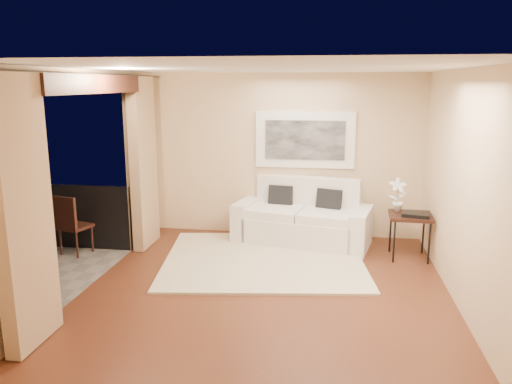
% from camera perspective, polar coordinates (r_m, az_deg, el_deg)
% --- Properties ---
extents(floor, '(5.00, 5.00, 0.00)m').
position_cam_1_polar(floor, '(6.31, 1.08, -11.33)').
color(floor, '#5C2E1B').
rests_on(floor, ground).
extents(room_shell, '(5.00, 6.40, 5.00)m').
position_cam_1_polar(room_shell, '(6.41, -18.49, 11.62)').
color(room_shell, white).
rests_on(room_shell, ground).
extents(balcony, '(1.81, 2.60, 1.17)m').
position_cam_1_polar(balcony, '(7.40, -25.46, -7.47)').
color(balcony, '#605B56').
rests_on(balcony, ground).
extents(curtains, '(0.16, 4.80, 2.64)m').
position_cam_1_polar(curtains, '(6.51, -17.62, 1.17)').
color(curtains, tan).
rests_on(curtains, ground).
extents(artwork, '(1.62, 0.07, 0.92)m').
position_cam_1_polar(artwork, '(8.25, 5.61, 5.94)').
color(artwork, white).
rests_on(artwork, room_shell).
extents(rug, '(3.14, 2.82, 0.04)m').
position_cam_1_polar(rug, '(7.33, 0.88, -7.71)').
color(rug, beige).
rests_on(rug, floor).
extents(sofa, '(2.28, 1.34, 1.03)m').
position_cam_1_polar(sofa, '(8.13, 5.40, -3.19)').
color(sofa, white).
rests_on(sofa, floor).
extents(side_table, '(0.64, 0.64, 0.66)m').
position_cam_1_polar(side_table, '(7.62, 17.23, -2.89)').
color(side_table, black).
rests_on(side_table, floor).
extents(tray, '(0.43, 0.36, 0.05)m').
position_cam_1_polar(tray, '(7.53, 17.81, -2.46)').
color(tray, black).
rests_on(tray, side_table).
extents(orchid, '(0.28, 0.21, 0.50)m').
position_cam_1_polar(orchid, '(7.67, 15.90, -0.32)').
color(orchid, white).
rests_on(orchid, side_table).
extents(bistro_table, '(0.67, 0.67, 0.74)m').
position_cam_1_polar(bistro_table, '(6.82, -27.05, -4.98)').
color(bistro_table, black).
rests_on(bistro_table, balcony).
extents(balcony_chair_far, '(0.49, 0.49, 0.92)m').
position_cam_1_polar(balcony_chair_far, '(7.90, -20.45, -3.15)').
color(balcony_chair_far, black).
rests_on(balcony_chair_far, balcony).
extents(candle, '(0.06, 0.06, 0.07)m').
position_cam_1_polar(candle, '(6.84, -26.08, -3.81)').
color(candle, red).
rests_on(candle, bistro_table).
extents(glass_a, '(0.06, 0.06, 0.12)m').
position_cam_1_polar(glass_a, '(6.63, -26.39, -4.11)').
color(glass_a, silver).
rests_on(glass_a, bistro_table).
extents(glass_b, '(0.06, 0.06, 0.12)m').
position_cam_1_polar(glass_b, '(6.66, -25.92, -3.99)').
color(glass_b, white).
rests_on(glass_b, bistro_table).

